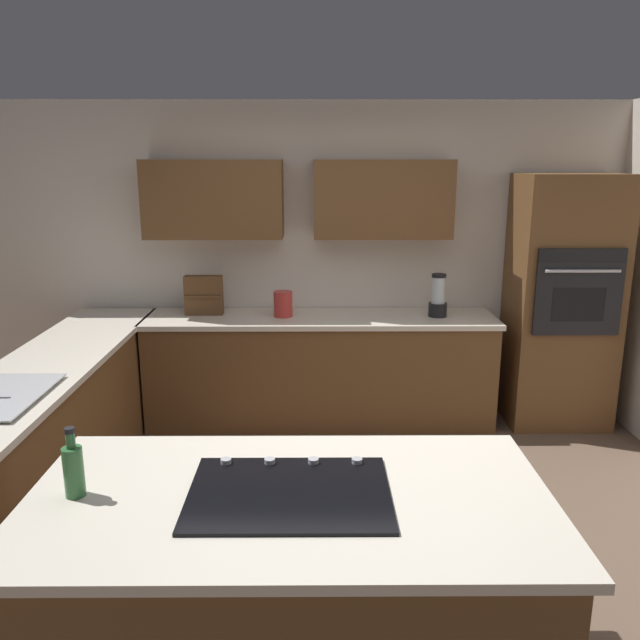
{
  "coord_description": "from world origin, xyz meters",
  "views": [
    {
      "loc": [
        0.13,
        3.28,
        2.12
      ],
      "look_at": [
        0.11,
        -0.85,
        1.09
      ],
      "focal_mm": 35.69,
      "sensor_mm": 36.0,
      "label": 1
    }
  ],
  "objects_px": {
    "cooktop": "(289,492)",
    "blender": "(438,298)",
    "kettle": "(283,304)",
    "oil_bottle": "(74,469)",
    "wall_oven": "(562,302)",
    "spice_rack": "(204,295)"
  },
  "relations": [
    {
      "from": "blender",
      "to": "kettle",
      "type": "bearing_deg",
      "value": 0.0
    },
    {
      "from": "cooktop",
      "to": "spice_rack",
      "type": "bearing_deg",
      "value": -74.34
    },
    {
      "from": "cooktop",
      "to": "kettle",
      "type": "relative_size",
      "value": 3.69
    },
    {
      "from": "kettle",
      "to": "oil_bottle",
      "type": "bearing_deg",
      "value": 77.31
    },
    {
      "from": "wall_oven",
      "to": "cooktop",
      "type": "xyz_separation_m",
      "value": [
        2.09,
        2.82,
        -0.11
      ]
    },
    {
      "from": "spice_rack",
      "to": "kettle",
      "type": "relative_size",
      "value": 1.56
    },
    {
      "from": "spice_rack",
      "to": "cooktop",
      "type": "bearing_deg",
      "value": 105.66
    },
    {
      "from": "wall_oven",
      "to": "blender",
      "type": "height_order",
      "value": "wall_oven"
    },
    {
      "from": "blender",
      "to": "spice_rack",
      "type": "xyz_separation_m",
      "value": [
        1.9,
        -0.08,
        0.01
      ]
    },
    {
      "from": "spice_rack",
      "to": "blender",
      "type": "bearing_deg",
      "value": 177.7
    },
    {
      "from": "wall_oven",
      "to": "cooktop",
      "type": "relative_size",
      "value": 2.67
    },
    {
      "from": "cooktop",
      "to": "spice_rack",
      "type": "distance_m",
      "value": 3.02
    },
    {
      "from": "spice_rack",
      "to": "oil_bottle",
      "type": "xyz_separation_m",
      "value": [
        -0.01,
        2.91,
        -0.05
      ]
    },
    {
      "from": "wall_oven",
      "to": "oil_bottle",
      "type": "relative_size",
      "value": 7.4
    },
    {
      "from": "kettle",
      "to": "spice_rack",
      "type": "bearing_deg",
      "value": -6.69
    },
    {
      "from": "kettle",
      "to": "oil_bottle",
      "type": "relative_size",
      "value": 0.75
    },
    {
      "from": "wall_oven",
      "to": "cooktop",
      "type": "distance_m",
      "value": 3.51
    },
    {
      "from": "cooktop",
      "to": "blender",
      "type": "bearing_deg",
      "value": -110.99
    },
    {
      "from": "blender",
      "to": "oil_bottle",
      "type": "bearing_deg",
      "value": 56.34
    },
    {
      "from": "blender",
      "to": "oil_bottle",
      "type": "relative_size",
      "value": 1.27
    },
    {
      "from": "cooktop",
      "to": "kettle",
      "type": "height_order",
      "value": "kettle"
    },
    {
      "from": "oil_bottle",
      "to": "blender",
      "type": "bearing_deg",
      "value": -123.66
    }
  ]
}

